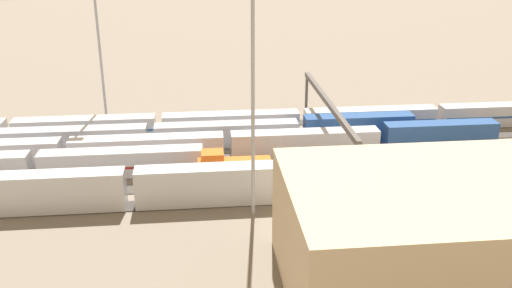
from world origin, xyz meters
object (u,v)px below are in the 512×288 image
(train_on_track_1, at_px, (231,124))
(light_mast_1, at_px, (253,66))
(train_on_track_2, at_px, (217,134))
(train_on_track_3, at_px, (218,145))
(light_mast_0, at_px, (96,10))
(train_on_track_5, at_px, (233,171))
(signal_gantry, at_px, (328,107))
(train_on_track_6, at_px, (226,184))
(train_on_track_4, at_px, (34,166))

(train_on_track_1, height_order, light_mast_1, light_mast_1)
(train_on_track_1, relative_size, train_on_track_2, 1.80)
(train_on_track_3, xyz_separation_m, light_mast_0, (19.11, -17.33, 18.17))
(train_on_track_5, bearing_deg, signal_gantry, -146.76)
(train_on_track_1, height_order, train_on_track_2, train_on_track_2)
(train_on_track_5, bearing_deg, train_on_track_2, -84.13)
(train_on_track_1, bearing_deg, train_on_track_2, 62.68)
(light_mast_0, relative_size, signal_gantry, 0.93)
(train_on_track_3, relative_size, light_mast_1, 3.04)
(train_on_track_3, relative_size, light_mast_0, 2.78)
(train_on_track_6, bearing_deg, light_mast_0, -58.81)
(train_on_track_4, bearing_deg, train_on_track_5, 169.73)
(train_on_track_2, height_order, train_on_track_5, train_on_track_5)
(train_on_track_2, bearing_deg, light_mast_1, 98.52)
(light_mast_0, bearing_deg, light_mast_1, 122.42)
(train_on_track_4, xyz_separation_m, signal_gantry, (-42.86, -5.00, 5.66))
(light_mast_1, xyz_separation_m, signal_gantry, (-13.29, -18.45, -11.10))
(train_on_track_2, bearing_deg, train_on_track_3, 88.81)
(train_on_track_6, xyz_separation_m, light_mast_0, (19.57, -32.33, 17.64))
(train_on_track_4, distance_m, train_on_track_5, 28.05)
(train_on_track_6, bearing_deg, train_on_track_3, -88.23)
(light_mast_1, relative_size, signal_gantry, 0.85)
(train_on_track_2, xyz_separation_m, light_mast_0, (19.22, -12.33, 18.14))
(train_on_track_3, xyz_separation_m, signal_gantry, (-16.91, 0.00, 5.56))
(train_on_track_6, xyz_separation_m, train_on_track_1, (-2.22, -25.00, -0.61))
(train_on_track_6, xyz_separation_m, train_on_track_2, (0.36, -20.00, -0.51))
(train_on_track_6, relative_size, train_on_track_3, 0.79)
(train_on_track_2, xyz_separation_m, train_on_track_5, (-1.54, 15.00, 0.04))
(train_on_track_1, distance_m, train_on_track_3, 10.35)
(train_on_track_4, distance_m, light_mast_1, 36.55)
(train_on_track_6, distance_m, light_mast_1, 16.80)
(train_on_track_2, bearing_deg, train_on_track_5, 95.87)
(train_on_track_5, xyz_separation_m, signal_gantry, (-15.26, -10.00, 5.50))
(train_on_track_6, distance_m, light_mast_0, 41.71)
(train_on_track_6, distance_m, train_on_track_5, 5.16)
(train_on_track_4, relative_size, light_mast_1, 1.58)
(train_on_track_4, xyz_separation_m, light_mast_0, (-6.84, -22.33, 18.26))
(train_on_track_6, relative_size, light_mast_1, 2.39)
(train_on_track_1, relative_size, light_mast_1, 4.02)
(signal_gantry, bearing_deg, train_on_track_2, -16.57)
(train_on_track_6, bearing_deg, train_on_track_4, -20.74)
(light_mast_0, height_order, signal_gantry, light_mast_0)
(light_mast_0, bearing_deg, train_on_track_3, 137.79)
(train_on_track_1, relative_size, light_mast_0, 3.67)
(train_on_track_6, distance_m, train_on_track_1, 25.11)
(train_on_track_1, xyz_separation_m, light_mast_0, (21.80, -7.33, 18.25))
(train_on_track_3, bearing_deg, train_on_track_5, 99.35)
(train_on_track_5, height_order, light_mast_1, light_mast_1)
(train_on_track_6, height_order, train_on_track_1, train_on_track_6)
(train_on_track_5, relative_size, signal_gantry, 0.29)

